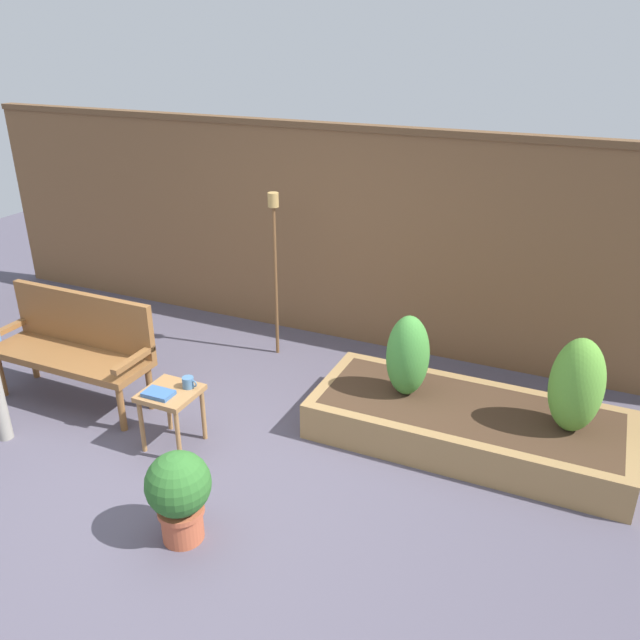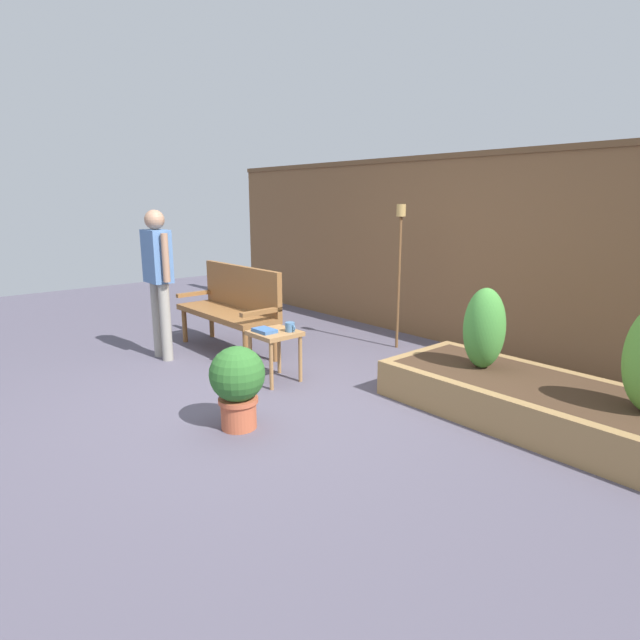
{
  "view_description": "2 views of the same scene",
  "coord_description": "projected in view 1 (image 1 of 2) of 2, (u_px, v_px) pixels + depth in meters",
  "views": [
    {
      "loc": [
        2.41,
        -3.11,
        2.96
      ],
      "look_at": [
        0.57,
        0.95,
        0.95
      ],
      "focal_mm": 36.44,
      "sensor_mm": 36.0,
      "label": 1
    },
    {
      "loc": [
        3.42,
        -2.46,
        1.66
      ],
      "look_at": [
        -0.17,
        0.65,
        0.56
      ],
      "focal_mm": 29.23,
      "sensor_mm": 36.0,
      "label": 2
    }
  ],
  "objects": [
    {
      "name": "ground_plane",
      "position": [
        195.0,
        475.0,
        4.71
      ],
      "size": [
        14.0,
        14.0,
        0.0
      ],
      "primitive_type": "plane",
      "color": "#514C5B"
    },
    {
      "name": "fence_back",
      "position": [
        336.0,
        235.0,
        6.42
      ],
      "size": [
        8.4,
        0.14,
        2.16
      ],
      "color": "brown",
      "rests_on": "ground_plane"
    },
    {
      "name": "garden_bench",
      "position": [
        76.0,
        340.0,
        5.49
      ],
      "size": [
        1.44,
        0.48,
        0.94
      ],
      "color": "brown",
      "rests_on": "ground_plane"
    },
    {
      "name": "side_table",
      "position": [
        171.0,
        400.0,
        4.89
      ],
      "size": [
        0.4,
        0.4,
        0.48
      ],
      "color": "#9E7042",
      "rests_on": "ground_plane"
    },
    {
      "name": "cup_on_table",
      "position": [
        188.0,
        382.0,
        4.88
      ],
      "size": [
        0.12,
        0.09,
        0.09
      ],
      "color": "teal",
      "rests_on": "side_table"
    },
    {
      "name": "book_on_table",
      "position": [
        158.0,
        394.0,
        4.79
      ],
      "size": [
        0.22,
        0.15,
        0.03
      ],
      "primitive_type": "cube",
      "rotation": [
        0.0,
        0.0,
        0.01
      ],
      "color": "#38609E",
      "rests_on": "side_table"
    },
    {
      "name": "potted_boxwood",
      "position": [
        179.0,
        492.0,
        3.98
      ],
      "size": [
        0.41,
        0.41,
        0.62
      ],
      "color": "#B75638",
      "rests_on": "ground_plane"
    },
    {
      "name": "raised_planter_bed",
      "position": [
        467.0,
        425.0,
        5.03
      ],
      "size": [
        2.4,
        1.0,
        0.3
      ],
      "color": "#997547",
      "rests_on": "ground_plane"
    },
    {
      "name": "shrub_near_bench",
      "position": [
        408.0,
        356.0,
        5.04
      ],
      "size": [
        0.34,
        0.34,
        0.67
      ],
      "color": "brown",
      "rests_on": "raised_planter_bed"
    },
    {
      "name": "shrub_far_corner",
      "position": [
        576.0,
        385.0,
        4.56
      ],
      "size": [
        0.38,
        0.38,
        0.72
      ],
      "color": "brown",
      "rests_on": "raised_planter_bed"
    },
    {
      "name": "tiki_torch",
      "position": [
        275.0,
        246.0,
        6.03
      ],
      "size": [
        0.1,
        0.1,
        1.61
      ],
      "color": "brown",
      "rests_on": "ground_plane"
    }
  ]
}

